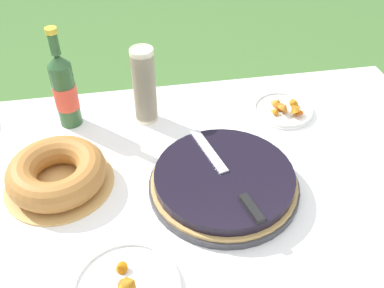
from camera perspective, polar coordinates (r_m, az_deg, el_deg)
name	(u,v)px	position (r m, az deg, el deg)	size (l,w,h in m)	color
garden_table	(187,208)	(1.21, -0.73, -8.48)	(1.65, 1.04, 0.72)	brown
tablecloth	(186,195)	(1.17, -0.75, -6.78)	(1.66, 1.05, 0.10)	white
berry_tart	(224,181)	(1.15, 4.28, -4.95)	(0.41, 0.41, 0.06)	#38383D
serving_knife	(230,179)	(1.11, 5.07, -4.66)	(0.12, 0.37, 0.01)	silver
bundt_cake	(57,173)	(1.20, -17.56, -3.73)	(0.30, 0.30, 0.09)	tan
cup_stack	(144,86)	(1.34, -6.37, 7.65)	(0.07, 0.07, 0.25)	beige
cider_bottle_green	(65,90)	(1.37, -16.63, 6.92)	(0.07, 0.07, 0.33)	#2D562D
snack_plate_far	(284,109)	(1.46, 12.12, 4.59)	(0.20, 0.20, 0.06)	white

